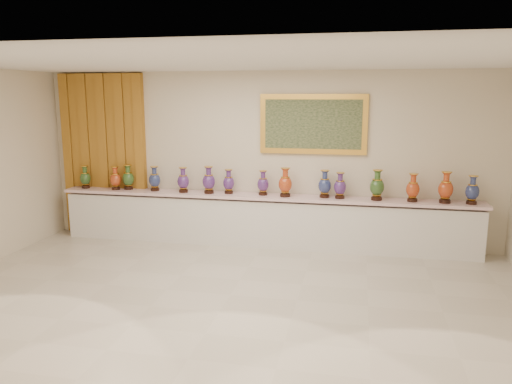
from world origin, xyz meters
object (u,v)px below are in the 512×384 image
(vase_0, at_px, (85,178))
(vase_1, at_px, (116,179))
(counter, at_px, (263,221))
(vase_2, at_px, (128,178))

(vase_0, distance_m, vase_1, 0.62)
(vase_0, bearing_deg, counter, 0.37)
(counter, bearing_deg, vase_2, 179.57)
(vase_1, bearing_deg, counter, 1.03)
(vase_0, bearing_deg, vase_2, 2.75)
(vase_0, distance_m, vase_2, 0.84)
(counter, height_order, vase_0, vase_0)
(vase_0, xyz_separation_m, vase_1, (0.62, -0.03, 0.00))
(vase_1, height_order, vase_2, vase_2)
(vase_0, height_order, vase_1, vase_1)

